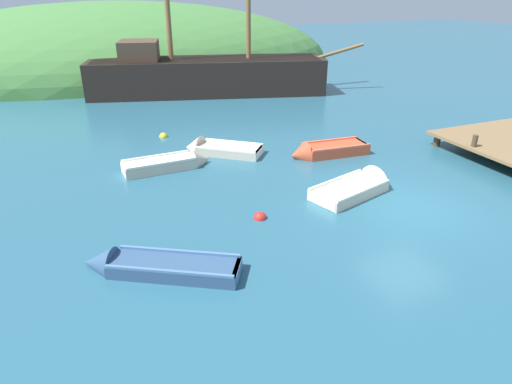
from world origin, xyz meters
The scene contains 10 objects.
ground_plane centered at (0.00, 0.00, 0.00)m, with size 120.00×120.00×0.00m, color #285B70.
shore_hill centered at (-4.92, 29.57, 0.00)m, with size 36.67×21.08×10.03m, color #477F3D.
sailing_ship centered at (-1.15, 17.58, 0.84)m, with size 16.62×7.07×13.63m.
rowboat_outer_left centered at (-0.74, 1.70, 0.11)m, with size 3.46×2.10×1.17m.
rowboat_portside centered at (-8.01, -0.28, 0.10)m, with size 3.75×2.74×0.89m.
rowboat_center centered at (-0.08, 5.09, 0.15)m, with size 3.26×1.29×1.03m.
rowboat_outer_right centered at (-6.05, 6.09, 0.14)m, with size 3.29×1.09×0.91m.
rowboat_far centered at (-3.94, 7.05, 0.10)m, with size 3.17×2.87×1.09m.
buoy_yellow centered at (-5.49, 9.95, 0.00)m, with size 0.38×0.38×0.38m, color yellow.
buoy_red centered at (-4.57, 1.20, 0.00)m, with size 0.40×0.40×0.40m, color red.
Camera 1 is at (-9.24, -9.57, 6.28)m, focal length 31.85 mm.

